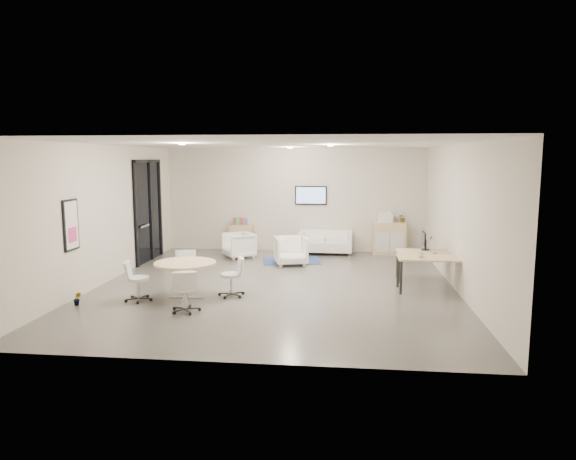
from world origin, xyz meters
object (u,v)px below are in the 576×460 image
(armchair_left, at_px, (239,244))
(round_table, at_px, (185,266))
(sideboard_left, at_px, (242,238))
(desk_front, at_px, (432,261))
(sideboard_right, at_px, (389,238))
(armchair_right, at_px, (291,249))
(loveseat, at_px, (325,243))
(desk_rear, at_px, (426,254))

(armchair_left, xyz_separation_m, round_table, (-0.20, -4.44, 0.28))
(sideboard_left, relative_size, armchair_left, 1.00)
(armchair_left, distance_m, desk_front, 5.97)
(sideboard_right, height_order, armchair_left, sideboard_right)
(desk_front, bearing_deg, armchair_right, 144.56)
(armchair_left, height_order, armchair_right, armchair_right)
(loveseat, xyz_separation_m, armchair_right, (-0.88, -1.78, 0.10))
(sideboard_right, relative_size, armchair_right, 1.14)
(armchair_right, bearing_deg, desk_front, -51.68)
(sideboard_left, distance_m, desk_front, 6.76)
(loveseat, bearing_deg, sideboard_left, 176.44)
(sideboard_left, relative_size, desk_rear, 0.58)
(armchair_right, xyz_separation_m, round_table, (-1.82, -3.59, 0.26))
(sideboard_left, distance_m, loveseat, 2.64)
(armchair_left, bearing_deg, armchair_right, 27.74)
(sideboard_left, bearing_deg, armchair_left, -82.89)
(sideboard_left, distance_m, sideboard_right, 4.56)
(sideboard_right, bearing_deg, loveseat, -175.75)
(sideboard_right, distance_m, round_table, 7.20)
(loveseat, bearing_deg, armchair_right, -115.60)
(sideboard_left, relative_size, desk_front, 0.55)
(sideboard_left, bearing_deg, desk_rear, -33.88)
(armchair_right, height_order, desk_rear, armchair_right)
(desk_front, bearing_deg, round_table, -166.64)
(sideboard_left, height_order, desk_rear, sideboard_left)
(sideboard_left, xyz_separation_m, desk_rear, (5.13, -3.44, 0.24))
(armchair_left, height_order, round_table, armchair_left)
(sideboard_left, relative_size, loveseat, 0.51)
(sideboard_left, xyz_separation_m, armchair_right, (1.76, -1.98, 0.02))
(sideboard_right, bearing_deg, armchair_right, -145.44)
(armchair_left, distance_m, armchair_right, 1.83)
(sideboard_left, distance_m, armchair_left, 1.13)
(sideboard_left, height_order, sideboard_right, sideboard_right)
(armchair_left, relative_size, desk_front, 0.55)
(loveseat, height_order, round_table, round_table)
(sideboard_right, height_order, loveseat, sideboard_right)
(sideboard_right, bearing_deg, sideboard_left, 179.40)
(armchair_right, bearing_deg, armchair_left, 136.97)
(armchair_right, distance_m, desk_front, 4.15)
(round_table, bearing_deg, sideboard_left, 89.37)
(sideboard_right, height_order, desk_rear, sideboard_right)
(sideboard_left, distance_m, desk_rear, 6.18)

